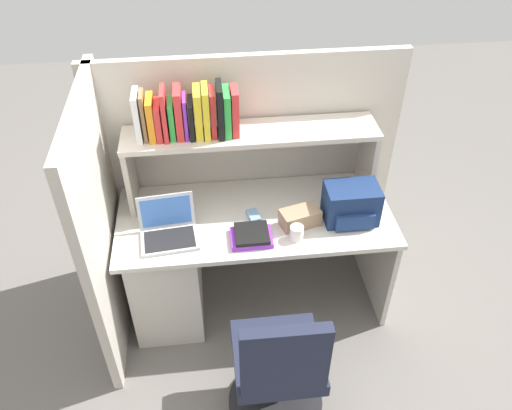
% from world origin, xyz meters
% --- Properties ---
extents(ground_plane, '(8.00, 8.00, 0.00)m').
position_xyz_m(ground_plane, '(0.00, 0.00, 0.00)').
color(ground_plane, slate).
extents(desk, '(1.60, 0.70, 0.73)m').
position_xyz_m(desk, '(-0.39, 0.00, 0.40)').
color(desk, beige).
rests_on(desk, ground_plane).
extents(cubicle_partition_rear, '(1.84, 0.05, 1.55)m').
position_xyz_m(cubicle_partition_rear, '(0.00, 0.38, 0.78)').
color(cubicle_partition_rear, '#BCB5A8').
rests_on(cubicle_partition_rear, ground_plane).
extents(cubicle_partition_left, '(0.05, 1.06, 1.55)m').
position_xyz_m(cubicle_partition_left, '(-0.85, -0.05, 0.78)').
color(cubicle_partition_left, '#BCB5A8').
rests_on(cubicle_partition_left, ground_plane).
extents(overhead_hutch, '(1.44, 0.28, 0.45)m').
position_xyz_m(overhead_hutch, '(0.00, 0.20, 1.08)').
color(overhead_hutch, '#B3A99C').
rests_on(overhead_hutch, desk).
extents(reference_books_on_shelf, '(0.55, 0.18, 0.29)m').
position_xyz_m(reference_books_on_shelf, '(-0.33, 0.20, 1.31)').
color(reference_books_on_shelf, white).
rests_on(reference_books_on_shelf, overhead_hutch).
extents(laptop, '(0.33, 0.28, 0.22)m').
position_xyz_m(laptop, '(-0.49, -0.12, 0.78)').
color(laptop, '#B7BABF').
rests_on(laptop, desk).
extents(backpack, '(0.30, 0.22, 0.22)m').
position_xyz_m(backpack, '(0.54, -0.09, 0.84)').
color(backpack, navy).
rests_on(backpack, desk).
extents(computer_mouse, '(0.08, 0.11, 0.03)m').
position_xyz_m(computer_mouse, '(-0.01, -0.02, 0.75)').
color(computer_mouse, '#7299C6').
rests_on(computer_mouse, desk).
extents(paper_cup, '(0.08, 0.08, 0.09)m').
position_xyz_m(paper_cup, '(0.20, -0.22, 0.77)').
color(paper_cup, white).
rests_on(paper_cup, desk).
extents(tissue_box, '(0.24, 0.17, 0.10)m').
position_xyz_m(tissue_box, '(0.24, -0.10, 0.78)').
color(tissue_box, '#9E7F60').
rests_on(tissue_box, desk).
extents(desk_book_stack, '(0.23, 0.18, 0.05)m').
position_xyz_m(desk_book_stack, '(-0.04, -0.20, 0.76)').
color(desk_book_stack, purple).
rests_on(desk_book_stack, desk).
extents(office_chair, '(0.52, 0.52, 0.93)m').
position_xyz_m(office_chair, '(0.02, -0.83, 0.39)').
color(office_chair, black).
rests_on(office_chair, ground_plane).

